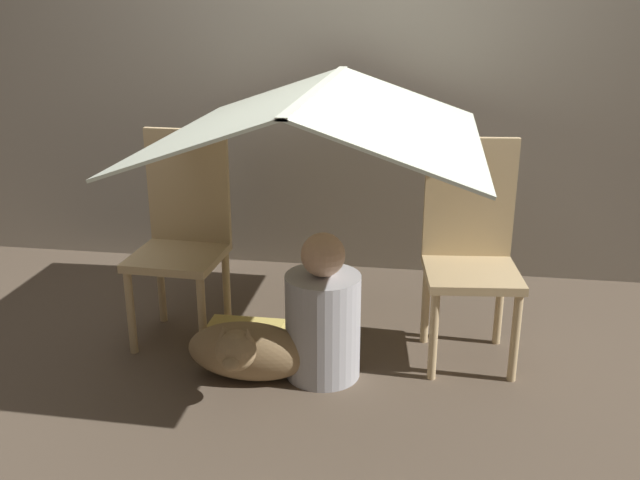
{
  "coord_description": "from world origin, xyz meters",
  "views": [
    {
      "loc": [
        0.44,
        -2.7,
        1.53
      ],
      "look_at": [
        0.0,
        0.12,
        0.52
      ],
      "focal_mm": 40.0,
      "sensor_mm": 36.0,
      "label": 1
    }
  ],
  "objects_px": {
    "chair_left": "(183,231)",
    "dog": "(247,351)",
    "chair_right": "(470,246)",
    "person_front": "(323,318)"
  },
  "relations": [
    {
      "from": "chair_left",
      "to": "chair_right",
      "type": "height_order",
      "value": "same"
    },
    {
      "from": "chair_right",
      "to": "person_front",
      "type": "bearing_deg",
      "value": -159.85
    },
    {
      "from": "chair_left",
      "to": "chair_right",
      "type": "bearing_deg",
      "value": 2.41
    },
    {
      "from": "chair_right",
      "to": "dog",
      "type": "distance_m",
      "value": 1.03
    },
    {
      "from": "chair_left",
      "to": "person_front",
      "type": "xyz_separation_m",
      "value": [
        0.68,
        -0.29,
        -0.24
      ]
    },
    {
      "from": "chair_left",
      "to": "dog",
      "type": "distance_m",
      "value": 0.67
    },
    {
      "from": "person_front",
      "to": "dog",
      "type": "distance_m",
      "value": 0.34
    },
    {
      "from": "person_front",
      "to": "dog",
      "type": "bearing_deg",
      "value": -158.35
    },
    {
      "from": "chair_left",
      "to": "dog",
      "type": "xyz_separation_m",
      "value": [
        0.39,
        -0.41,
        -0.36
      ]
    },
    {
      "from": "chair_right",
      "to": "dog",
      "type": "relative_size",
      "value": 1.83
    }
  ]
}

